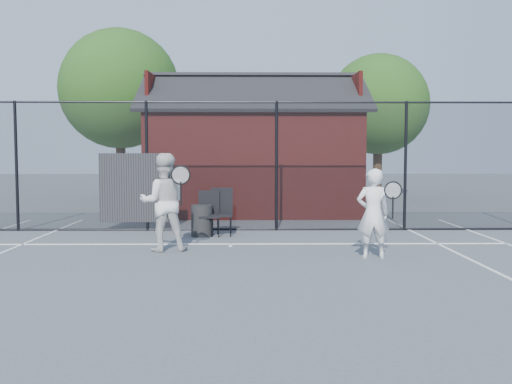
{
  "coord_description": "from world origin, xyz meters",
  "views": [
    {
      "loc": [
        0.36,
        -8.2,
        1.82
      ],
      "look_at": [
        0.49,
        2.13,
        1.1
      ],
      "focal_mm": 40.0,
      "sensor_mm": 36.0,
      "label": 1
    }
  ],
  "objects_px": {
    "chair_right": "(209,214)",
    "waste_bin": "(202,221)",
    "chair_left": "(221,213)",
    "player_front": "(373,213)",
    "player_back": "(164,202)",
    "clubhouse": "(254,159)"
  },
  "relations": [
    {
      "from": "chair_right",
      "to": "waste_bin",
      "type": "xyz_separation_m",
      "value": [
        -0.16,
        0.0,
        -0.14
      ]
    },
    {
      "from": "chair_left",
      "to": "waste_bin",
      "type": "height_order",
      "value": "chair_left"
    },
    {
      "from": "player_front",
      "to": "chair_left",
      "type": "height_order",
      "value": "player_front"
    },
    {
      "from": "player_back",
      "to": "chair_right",
      "type": "relative_size",
      "value": 1.88
    },
    {
      "from": "player_front",
      "to": "waste_bin",
      "type": "height_order",
      "value": "player_front"
    },
    {
      "from": "clubhouse",
      "to": "waste_bin",
      "type": "relative_size",
      "value": 9.54
    },
    {
      "from": "chair_left",
      "to": "chair_right",
      "type": "xyz_separation_m",
      "value": [
        -0.26,
        -0.08,
        -0.03
      ]
    },
    {
      "from": "player_back",
      "to": "chair_right",
      "type": "distance_m",
      "value": 2.0
    },
    {
      "from": "player_front",
      "to": "chair_right",
      "type": "height_order",
      "value": "player_front"
    },
    {
      "from": "player_front",
      "to": "player_back",
      "type": "relative_size",
      "value": 0.86
    },
    {
      "from": "waste_bin",
      "to": "chair_left",
      "type": "bearing_deg",
      "value": 10.31
    },
    {
      "from": "player_back",
      "to": "chair_right",
      "type": "xyz_separation_m",
      "value": [
        0.71,
        1.82,
        -0.42
      ]
    },
    {
      "from": "player_back",
      "to": "chair_left",
      "type": "relative_size",
      "value": 1.78
    },
    {
      "from": "player_front",
      "to": "waste_bin",
      "type": "bearing_deg",
      "value": 140.16
    },
    {
      "from": "player_front",
      "to": "chair_left",
      "type": "bearing_deg",
      "value": 135.29
    },
    {
      "from": "chair_left",
      "to": "clubhouse",
      "type": "bearing_deg",
      "value": 81.23
    },
    {
      "from": "clubhouse",
      "to": "chair_right",
      "type": "relative_size",
      "value": 6.77
    },
    {
      "from": "clubhouse",
      "to": "waste_bin",
      "type": "bearing_deg",
      "value": -103.34
    },
    {
      "from": "clubhouse",
      "to": "player_front",
      "type": "bearing_deg",
      "value": -75.2
    },
    {
      "from": "player_back",
      "to": "chair_left",
      "type": "bearing_deg",
      "value": 62.94
    },
    {
      "from": "chair_right",
      "to": "waste_bin",
      "type": "distance_m",
      "value": 0.21
    },
    {
      "from": "clubhouse",
      "to": "chair_left",
      "type": "bearing_deg",
      "value": -98.76
    }
  ]
}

